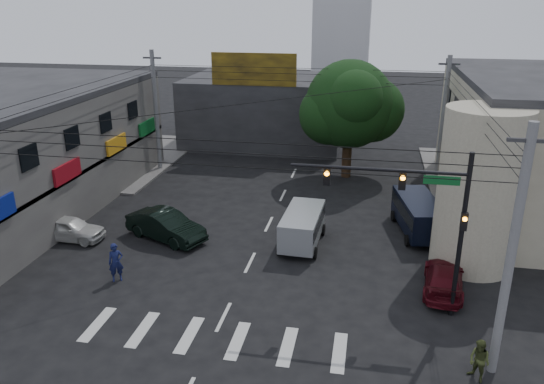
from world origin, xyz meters
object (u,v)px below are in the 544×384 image
(maroon_sedan, at_px, (444,278))
(traffic_officer, at_px, (116,262))
(street_tree, at_px, (349,105))
(utility_pole_near_right, at_px, (511,257))
(utility_pole_far_left, at_px, (156,112))
(navy_van, at_px, (418,216))
(dark_sedan, at_px, (166,226))
(white_compact, at_px, (70,228))
(silver_minivan, at_px, (302,228))
(traffic_gantry, at_px, (421,207))
(utility_pole_far_right, at_px, (443,123))
(pedestrian_olive, at_px, (479,361))

(maroon_sedan, height_order, traffic_officer, traffic_officer)
(street_tree, height_order, utility_pole_near_right, utility_pole_near_right)
(utility_pole_far_left, xyz_separation_m, navy_van, (19.11, -8.60, -3.58))
(dark_sedan, height_order, maroon_sedan, dark_sedan)
(white_compact, xyz_separation_m, silver_minivan, (12.82, 1.79, 0.28))
(utility_pole_near_right, relative_size, traffic_officer, 4.81)
(traffic_gantry, xyz_separation_m, utility_pole_far_right, (2.68, 17.00, -0.23))
(silver_minivan, bearing_deg, pedestrian_olive, -139.75)
(navy_van, bearing_deg, utility_pole_far_right, -23.46)
(maroon_sedan, distance_m, pedestrian_olive, 6.16)
(traffic_gantry, height_order, white_compact, traffic_gantry)
(utility_pole_near_right, xyz_separation_m, white_compact, (-21.00, 7.34, -3.93))
(street_tree, height_order, dark_sedan, street_tree)
(utility_pole_near_right, relative_size, utility_pole_far_left, 1.00)
(dark_sedan, xyz_separation_m, maroon_sedan, (14.62, -2.91, -0.17))
(dark_sedan, xyz_separation_m, navy_van, (13.87, 3.48, 0.22))
(utility_pole_near_right, distance_m, traffic_officer, 17.11)
(utility_pole_near_right, height_order, maroon_sedan, utility_pole_near_right)
(white_compact, relative_size, traffic_officer, 2.08)
(traffic_gantry, bearing_deg, pedestrian_olive, -63.46)
(street_tree, xyz_separation_m, white_compact, (-14.50, -14.16, -4.80))
(silver_minivan, distance_m, pedestrian_olive, 12.34)
(traffic_gantry, height_order, utility_pole_far_left, utility_pole_far_left)
(traffic_officer, height_order, pedestrian_olive, traffic_officer)
(street_tree, bearing_deg, white_compact, -135.68)
(utility_pole_far_left, distance_m, utility_pole_far_right, 21.00)
(pedestrian_olive, bearing_deg, traffic_officer, -147.42)
(maroon_sedan, height_order, navy_van, navy_van)
(traffic_gantry, relative_size, silver_minivan, 1.60)
(utility_pole_far_left, bearing_deg, utility_pole_far_right, 0.00)
(street_tree, bearing_deg, pedestrian_olive, -75.11)
(utility_pole_near_right, height_order, pedestrian_olive, utility_pole_near_right)
(maroon_sedan, bearing_deg, dark_sedan, -4.64)
(utility_pole_near_right, distance_m, dark_sedan, 18.26)
(white_compact, bearing_deg, navy_van, -74.35)
(traffic_gantry, height_order, maroon_sedan, traffic_gantry)
(traffic_officer, bearing_deg, silver_minivan, 3.87)
(utility_pole_far_right, xyz_separation_m, white_compact, (-21.00, -13.16, -3.93))
(traffic_gantry, relative_size, utility_pole_far_left, 0.78)
(street_tree, relative_size, maroon_sedan, 1.94)
(utility_pole_far_left, distance_m, pedestrian_olive, 29.60)
(utility_pole_far_right, xyz_separation_m, dark_sedan, (-15.75, -12.08, -3.80))
(dark_sedan, relative_size, white_compact, 1.28)
(traffic_gantry, bearing_deg, traffic_officer, 179.72)
(maroon_sedan, bearing_deg, utility_pole_far_right, -87.71)
(dark_sedan, height_order, silver_minivan, silver_minivan)
(utility_pole_far_right, bearing_deg, pedestrian_olive, -91.67)
(white_compact, distance_m, silver_minivan, 12.95)
(utility_pole_far_right, bearing_deg, traffic_officer, -133.95)
(street_tree, relative_size, traffic_gantry, 1.21)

